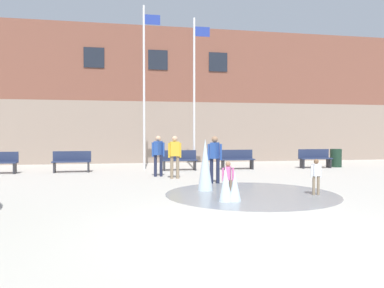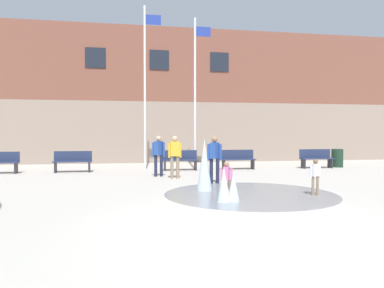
{
  "view_description": "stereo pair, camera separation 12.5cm",
  "coord_description": "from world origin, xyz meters",
  "px_view_note": "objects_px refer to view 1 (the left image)",
  "views": [
    {
      "loc": [
        -2.08,
        -6.21,
        1.7
      ],
      "look_at": [
        0.44,
        7.03,
        1.3
      ],
      "focal_mm": 35.0,
      "sensor_mm": 36.0,
      "label": 1
    },
    {
      "loc": [
        -1.95,
        -6.24,
        1.7
      ],
      "look_at": [
        0.44,
        7.03,
        1.3
      ],
      "focal_mm": 35.0,
      "sensor_mm": 36.0,
      "label": 2
    }
  ],
  "objects_px": {
    "adult_in_red": "(158,153)",
    "trash_can": "(336,158)",
    "adult_watching": "(215,156)",
    "flagpole_left": "(145,83)",
    "child_in_fountain": "(316,174)",
    "park_bench_under_left_flagpole": "(179,160)",
    "park_bench_far_right": "(315,158)",
    "park_bench_under_right_flagpole": "(237,159)",
    "adult_near_bench": "(175,154)",
    "child_running": "(228,178)",
    "park_bench_left_of_flagpoles": "(72,161)",
    "flagpole_right": "(195,89)"
  },
  "relations": [
    {
      "from": "park_bench_under_left_flagpole",
      "to": "adult_near_bench",
      "type": "xyz_separation_m",
      "value": [
        -0.64,
        -3.0,
        0.45
      ]
    },
    {
      "from": "adult_near_bench",
      "to": "park_bench_left_of_flagpoles",
      "type": "bearing_deg",
      "value": 143.85
    },
    {
      "from": "adult_watching",
      "to": "park_bench_under_left_flagpole",
      "type": "bearing_deg",
      "value": 44.12
    },
    {
      "from": "park_bench_under_right_flagpole",
      "to": "child_running",
      "type": "relative_size",
      "value": 1.62
    },
    {
      "from": "park_bench_under_right_flagpole",
      "to": "park_bench_far_right",
      "type": "relative_size",
      "value": 1.0
    },
    {
      "from": "child_in_fountain",
      "to": "adult_watching",
      "type": "distance_m",
      "value": 3.55
    },
    {
      "from": "park_bench_under_left_flagpole",
      "to": "adult_watching",
      "type": "height_order",
      "value": "adult_watching"
    },
    {
      "from": "flagpole_right",
      "to": "trash_can",
      "type": "bearing_deg",
      "value": -3.02
    },
    {
      "from": "park_bench_far_right",
      "to": "flagpole_right",
      "type": "relative_size",
      "value": 0.23
    },
    {
      "from": "child_running",
      "to": "adult_in_red",
      "type": "relative_size",
      "value": 0.62
    },
    {
      "from": "park_bench_under_right_flagpole",
      "to": "adult_near_bench",
      "type": "distance_m",
      "value": 4.53
    },
    {
      "from": "adult_in_red",
      "to": "park_bench_under_right_flagpole",
      "type": "bearing_deg",
      "value": 159.98
    },
    {
      "from": "adult_watching",
      "to": "adult_in_red",
      "type": "bearing_deg",
      "value": 73.32
    },
    {
      "from": "adult_in_red",
      "to": "trash_can",
      "type": "xyz_separation_m",
      "value": [
        9.12,
        2.44,
        -0.48
      ]
    },
    {
      "from": "child_in_fountain",
      "to": "flagpole_left",
      "type": "distance_m",
      "value": 9.61
    },
    {
      "from": "park_bench_left_of_flagpoles",
      "to": "flagpole_left",
      "type": "xyz_separation_m",
      "value": [
        3.18,
        0.56,
        3.52
      ]
    },
    {
      "from": "adult_near_bench",
      "to": "adult_in_red",
      "type": "distance_m",
      "value": 0.96
    },
    {
      "from": "park_bench_left_of_flagpoles",
      "to": "adult_in_red",
      "type": "height_order",
      "value": "adult_in_red"
    },
    {
      "from": "flagpole_left",
      "to": "flagpole_right",
      "type": "height_order",
      "value": "flagpole_left"
    },
    {
      "from": "park_bench_left_of_flagpoles",
      "to": "adult_watching",
      "type": "distance_m",
      "value": 6.95
    },
    {
      "from": "flagpole_left",
      "to": "park_bench_under_left_flagpole",
      "type": "bearing_deg",
      "value": -21.77
    },
    {
      "from": "adult_watching",
      "to": "trash_can",
      "type": "height_order",
      "value": "adult_watching"
    },
    {
      "from": "park_bench_left_of_flagpoles",
      "to": "park_bench_under_right_flagpole",
      "type": "bearing_deg",
      "value": -0.31
    },
    {
      "from": "park_bench_left_of_flagpoles",
      "to": "park_bench_far_right",
      "type": "height_order",
      "value": "same"
    },
    {
      "from": "adult_near_bench",
      "to": "park_bench_far_right",
      "type": "bearing_deg",
      "value": 22.63
    },
    {
      "from": "park_bench_far_right",
      "to": "adult_in_red",
      "type": "height_order",
      "value": "adult_in_red"
    },
    {
      "from": "adult_near_bench",
      "to": "flagpole_left",
      "type": "distance_m",
      "value": 4.81
    },
    {
      "from": "adult_in_red",
      "to": "trash_can",
      "type": "height_order",
      "value": "adult_in_red"
    },
    {
      "from": "park_bench_left_of_flagpoles",
      "to": "trash_can",
      "type": "relative_size",
      "value": 1.78
    },
    {
      "from": "park_bench_far_right",
      "to": "park_bench_under_left_flagpole",
      "type": "bearing_deg",
      "value": 179.33
    },
    {
      "from": "adult_in_red",
      "to": "flagpole_right",
      "type": "relative_size",
      "value": 0.22
    },
    {
      "from": "trash_can",
      "to": "child_running",
      "type": "bearing_deg",
      "value": -134.89
    },
    {
      "from": "park_bench_under_left_flagpole",
      "to": "flagpole_left",
      "type": "xyz_separation_m",
      "value": [
        -1.51,
        0.6,
        3.52
      ]
    },
    {
      "from": "trash_can",
      "to": "child_in_fountain",
      "type": "bearing_deg",
      "value": -124.95
    },
    {
      "from": "park_bench_far_right",
      "to": "trash_can",
      "type": "bearing_deg",
      "value": 13.29
    },
    {
      "from": "flagpole_right",
      "to": "trash_can",
      "type": "relative_size",
      "value": 7.88
    },
    {
      "from": "park_bench_under_right_flagpole",
      "to": "adult_near_bench",
      "type": "relative_size",
      "value": 1.01
    },
    {
      "from": "child_running",
      "to": "park_bench_far_right",
      "type": "bearing_deg",
      "value": 165.36
    },
    {
      "from": "child_in_fountain",
      "to": "flagpole_left",
      "type": "xyz_separation_m",
      "value": [
        -4.15,
        7.96,
        3.42
      ]
    },
    {
      "from": "park_bench_left_of_flagpoles",
      "to": "trash_can",
      "type": "distance_m",
      "value": 12.63
    },
    {
      "from": "adult_watching",
      "to": "flagpole_left",
      "type": "bearing_deg",
      "value": 59.18
    },
    {
      "from": "child_running",
      "to": "park_bench_under_right_flagpole",
      "type": "bearing_deg",
      "value": -172.98
    },
    {
      "from": "park_bench_under_left_flagpole",
      "to": "park_bench_far_right",
      "type": "bearing_deg",
      "value": -0.67
    },
    {
      "from": "child_running",
      "to": "adult_in_red",
      "type": "xyz_separation_m",
      "value": [
        -1.21,
        5.5,
        0.35
      ]
    },
    {
      "from": "trash_can",
      "to": "adult_near_bench",
      "type": "bearing_deg",
      "value": -159.38
    },
    {
      "from": "park_bench_under_right_flagpole",
      "to": "flagpole_left",
      "type": "height_order",
      "value": "flagpole_left"
    },
    {
      "from": "park_bench_under_left_flagpole",
      "to": "adult_in_red",
      "type": "height_order",
      "value": "adult_in_red"
    },
    {
      "from": "park_bench_left_of_flagpoles",
      "to": "child_running",
      "type": "xyz_separation_m",
      "value": [
        4.73,
        -7.75,
        0.1
      ]
    },
    {
      "from": "park_bench_under_left_flagpole",
      "to": "park_bench_under_right_flagpole",
      "type": "distance_m",
      "value": 2.72
    },
    {
      "from": "park_bench_under_left_flagpole",
      "to": "adult_near_bench",
      "type": "bearing_deg",
      "value": -102.04
    }
  ]
}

